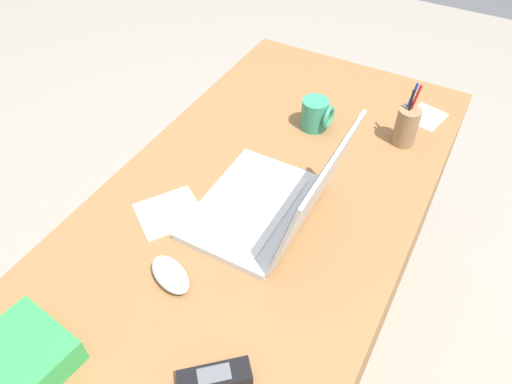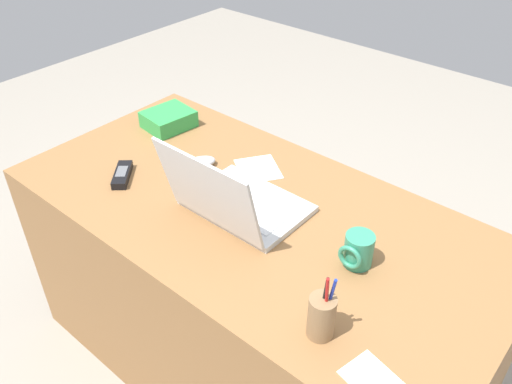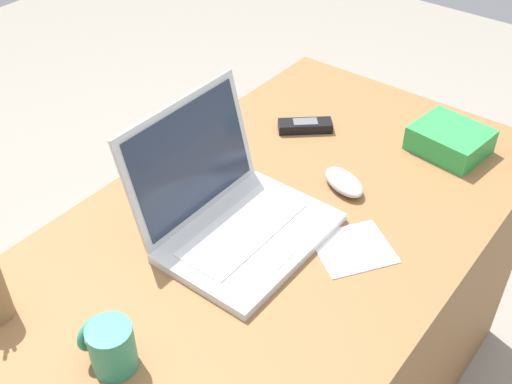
{
  "view_description": "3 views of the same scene",
  "coord_description": "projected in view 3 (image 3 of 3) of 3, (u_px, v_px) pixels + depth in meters",
  "views": [
    {
      "loc": [
        0.69,
        0.39,
        1.56
      ],
      "look_at": [
        -0.01,
        0.0,
        0.75
      ],
      "focal_mm": 33.76,
      "sensor_mm": 36.0,
      "label": 1
    },
    {
      "loc": [
        -0.79,
        0.91,
        1.64
      ],
      "look_at": [
        -0.0,
        -0.01,
        0.76
      ],
      "focal_mm": 37.06,
      "sensor_mm": 36.0,
      "label": 2
    },
    {
      "loc": [
        -0.7,
        -0.56,
        1.57
      ],
      "look_at": [
        0.04,
        0.01,
        0.81
      ],
      "focal_mm": 44.24,
      "sensor_mm": 36.0,
      "label": 3
    }
  ],
  "objects": [
    {
      "name": "computer_mouse",
      "position": [
        344.0,
        182.0,
        1.37
      ],
      "size": [
        0.1,
        0.13,
        0.03
      ],
      "primitive_type": "ellipsoid",
      "rotation": [
        0.0,
        0.0,
        -0.4
      ],
      "color": "silver",
      "rests_on": "desk"
    },
    {
      "name": "coffee_mug_white",
      "position": [
        111.0,
        346.0,
        1.0
      ],
      "size": [
        0.07,
        0.09,
        0.09
      ],
      "color": "#338C6B",
      "rests_on": "desk"
    },
    {
      "name": "laptop",
      "position": [
        231.0,
        211.0,
        1.24
      ],
      "size": [
        0.34,
        0.3,
        0.25
      ],
      "color": "silver",
      "rests_on": "desk"
    },
    {
      "name": "paper_note_near_laptop",
      "position": [
        353.0,
        248.0,
        1.23
      ],
      "size": [
        0.19,
        0.19,
        0.0
      ],
      "primitive_type": "cube",
      "rotation": [
        0.0,
        0.0,
        -0.6
      ],
      "color": "white",
      "rests_on": "desk"
    },
    {
      "name": "desk",
      "position": [
        250.0,
        357.0,
        1.46
      ],
      "size": [
        1.47,
        0.74,
        0.71
      ],
      "primitive_type": "cube",
      "color": "olive",
      "rests_on": "ground"
    },
    {
      "name": "cordless_phone",
      "position": [
        305.0,
        126.0,
        1.55
      ],
      "size": [
        0.12,
        0.13,
        0.03
      ],
      "color": "black",
      "rests_on": "desk"
    },
    {
      "name": "snack_bag",
      "position": [
        450.0,
        140.0,
        1.47
      ],
      "size": [
        0.16,
        0.18,
        0.06
      ],
      "primitive_type": "cube",
      "rotation": [
        0.0,
        0.0,
        -0.13
      ],
      "color": "green",
      "rests_on": "desk"
    }
  ]
}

